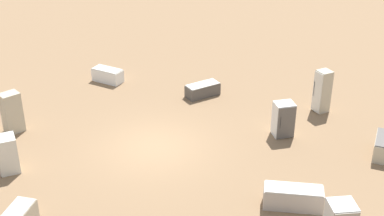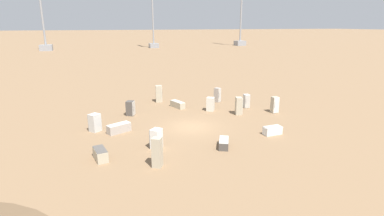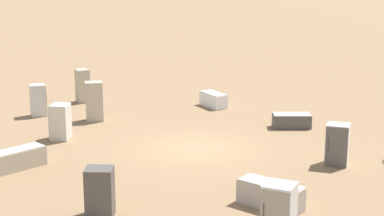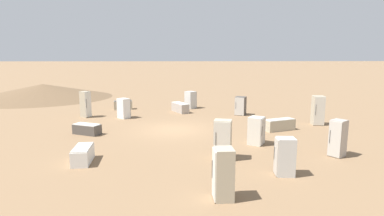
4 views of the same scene
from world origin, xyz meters
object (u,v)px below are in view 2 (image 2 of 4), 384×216
discarded_fridge_7 (224,143)px  discarded_fridge_14 (159,94)px  discarded_fridge_1 (156,139)px  discarded_fridge_2 (178,104)px  discarded_fridge_8 (100,154)px  discarded_fridge_0 (157,152)px  discarded_fridge_6 (272,130)px  discarded_fridge_12 (210,104)px  power_pylon_1 (153,24)px  discarded_fridge_9 (217,95)px  discarded_fridge_10 (246,101)px  discarded_fridge_5 (119,128)px  power_pylon_0 (241,20)px  power_pylon_2 (42,19)px  discarded_fridge_4 (131,108)px  discarded_fridge_13 (239,106)px  discarded_fridge_3 (95,123)px  discarded_fridge_11 (275,105)px

discarded_fridge_7 → discarded_fridge_14: (-14.50, -1.37, 0.66)m
discarded_fridge_1 → discarded_fridge_2: bearing=20.1°
discarded_fridge_2 → discarded_fridge_8: discarded_fridge_8 is taller
discarded_fridge_0 → discarded_fridge_2: bearing=100.0°
discarded_fridge_14 → discarded_fridge_6: bearing=34.9°
discarded_fridge_8 → discarded_fridge_12: discarded_fridge_12 is taller
discarded_fridge_0 → discarded_fridge_2: 13.89m
power_pylon_1 → discarded_fridge_9: power_pylon_1 is taller
discarded_fridge_12 → discarded_fridge_14: discarded_fridge_14 is taller
discarded_fridge_10 → discarded_fridge_14: discarded_fridge_14 is taller
discarded_fridge_2 → discarded_fridge_6: discarded_fridge_2 is taller
discarded_fridge_7 → discarded_fridge_10: discarded_fridge_10 is taller
discarded_fridge_5 → discarded_fridge_14: bearing=-55.8°
discarded_fridge_6 → discarded_fridge_0: bearing=-79.1°
power_pylon_0 → discarded_fridge_10: size_ratio=23.04×
power_pylon_2 → discarded_fridge_4: bearing=10.7°
discarded_fridge_1 → discarded_fridge_2: size_ratio=0.72×
discarded_fridge_13 → discarded_fridge_14: bearing=-123.8°
power_pylon_1 → discarded_fridge_3: power_pylon_1 is taller
discarded_fridge_2 → discarded_fridge_6: size_ratio=1.31×
power_pylon_0 → discarded_fridge_14: size_ratio=17.29×
discarded_fridge_2 → discarded_fridge_13: discarded_fridge_13 is taller
power_pylon_0 → discarded_fridge_1: (95.84, -58.10, -9.55)m
discarded_fridge_3 → discarded_fridge_8: (5.85, 0.12, -0.37)m
discarded_fridge_8 → discarded_fridge_13: discarded_fridge_13 is taller
power_pylon_0 → discarded_fridge_0: 115.21m
power_pylon_0 → discarded_fridge_10: 100.26m
discarded_fridge_3 → discarded_fridge_6: bearing=-60.6°
power_pylon_0 → discarded_fridge_11: 101.81m
discarded_fridge_6 → discarded_fridge_7: bearing=-80.5°
discarded_fridge_2 → discarded_fridge_6: 11.46m
discarded_fridge_0 → discarded_fridge_1: (-2.88, 0.58, -0.24)m
discarded_fridge_7 → discarded_fridge_9: size_ratio=1.05×
discarded_fridge_0 → discarded_fridge_3: 8.80m
discarded_fridge_4 → discarded_fridge_11: bearing=103.4°
discarded_fridge_9 → discarded_fridge_12: size_ratio=1.17×
discarded_fridge_5 → discarded_fridge_9: bearing=-85.0°
discarded_fridge_0 → discarded_fridge_5: size_ratio=0.94×
discarded_fridge_1 → discarded_fridge_14: bearing=30.7°
discarded_fridge_6 → discarded_fridge_9: size_ratio=0.94×
discarded_fridge_10 → discarded_fridge_3: bearing=15.8°
discarded_fridge_3 → discarded_fridge_11: discarded_fridge_11 is taller
discarded_fridge_7 → discarded_fridge_9: 13.16m
discarded_fridge_0 → discarded_fridge_14: discarded_fridge_0 is taller
discarded_fridge_11 → discarded_fridge_13: 3.77m
power_pylon_1 → discarded_fridge_14: size_ratio=14.62×
discarded_fridge_10 → power_pylon_2: bearing=-64.7°
power_pylon_1 → discarded_fridge_7: (96.51, -16.05, -8.39)m
discarded_fridge_8 → discarded_fridge_9: bearing=30.3°
discarded_fridge_2 → discarded_fridge_7: (11.44, 0.06, -0.05)m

